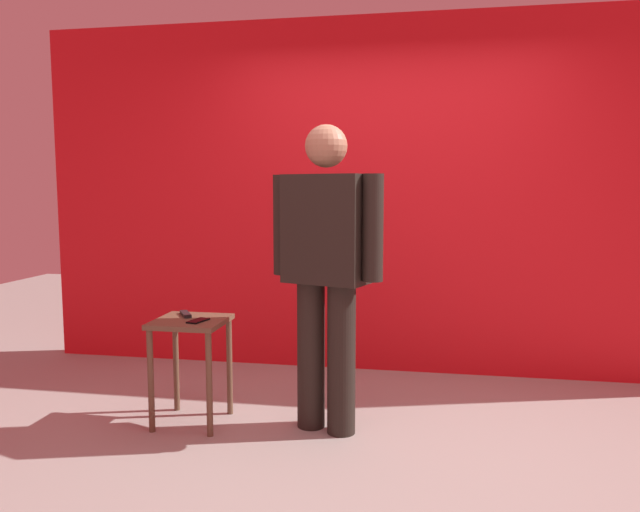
% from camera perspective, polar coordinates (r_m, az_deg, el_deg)
% --- Properties ---
extents(ground_plane, '(12.00, 12.00, 0.00)m').
position_cam_1_polar(ground_plane, '(3.41, 4.54, -18.19)').
color(ground_plane, '#9E9991').
extents(back_wall_red, '(5.57, 0.12, 2.70)m').
position_cam_1_polar(back_wall_red, '(4.70, 6.65, 5.53)').
color(back_wall_red, red).
rests_on(back_wall_red, ground_plane).
extents(standing_person, '(0.70, 0.38, 1.77)m').
position_cam_1_polar(standing_person, '(3.47, 0.58, -0.62)').
color(standing_person, black).
rests_on(standing_person, ground_plane).
extents(side_table, '(0.42, 0.42, 0.64)m').
position_cam_1_polar(side_table, '(3.75, -12.05, -7.86)').
color(side_table, brown).
rests_on(side_table, ground_plane).
extents(cell_phone, '(0.10, 0.16, 0.01)m').
position_cam_1_polar(cell_phone, '(3.64, -11.40, -5.99)').
color(cell_phone, black).
rests_on(cell_phone, side_table).
extents(tv_remote, '(0.13, 0.17, 0.02)m').
position_cam_1_polar(tv_remote, '(3.82, -12.54, -5.35)').
color(tv_remote, black).
rests_on(tv_remote, side_table).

